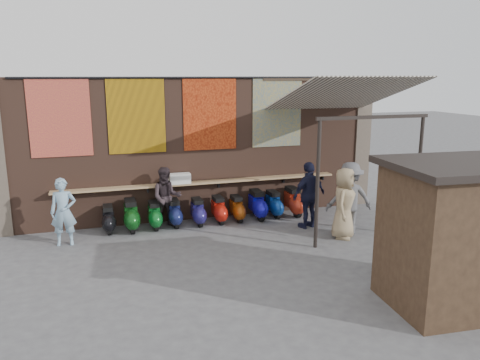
# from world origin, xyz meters

# --- Properties ---
(ground) EXTENTS (70.00, 70.00, 0.00)m
(ground) POSITION_xyz_m (0.00, 0.00, 0.00)
(ground) COLOR #474749
(ground) RESTS_ON ground
(brick_wall) EXTENTS (10.00, 0.40, 4.00)m
(brick_wall) POSITION_xyz_m (0.00, 2.70, 2.00)
(brick_wall) COLOR brown
(brick_wall) RESTS_ON ground
(pier_right) EXTENTS (0.50, 0.50, 4.00)m
(pier_right) POSITION_xyz_m (5.20, 2.70, 2.00)
(pier_right) COLOR #4C4238
(pier_right) RESTS_ON ground
(eating_counter) EXTENTS (8.00, 0.32, 0.05)m
(eating_counter) POSITION_xyz_m (0.00, 2.33, 1.10)
(eating_counter) COLOR #9E7A51
(eating_counter) RESTS_ON brick_wall
(shelf_box) EXTENTS (0.58, 0.29, 0.27)m
(shelf_box) POSITION_xyz_m (-0.63, 2.30, 1.26)
(shelf_box) COLOR white
(shelf_box) RESTS_ON eating_counter
(tapestry_redgold) EXTENTS (1.50, 0.02, 2.00)m
(tapestry_redgold) POSITION_xyz_m (-3.60, 2.48, 3.00)
(tapestry_redgold) COLOR maroon
(tapestry_redgold) RESTS_ON brick_wall
(tapestry_sun) EXTENTS (1.50, 0.02, 2.00)m
(tapestry_sun) POSITION_xyz_m (-1.70, 2.48, 3.00)
(tapestry_sun) COLOR #EDA30D
(tapestry_sun) RESTS_ON brick_wall
(tapestry_orange) EXTENTS (1.50, 0.02, 2.00)m
(tapestry_orange) POSITION_xyz_m (0.30, 2.48, 3.00)
(tapestry_orange) COLOR #B13F16
(tapestry_orange) RESTS_ON brick_wall
(tapestry_multi) EXTENTS (1.50, 0.02, 2.00)m
(tapestry_multi) POSITION_xyz_m (2.30, 2.48, 3.00)
(tapestry_multi) COLOR #255287
(tapestry_multi) RESTS_ON brick_wall
(hang_rail) EXTENTS (9.50, 0.06, 0.06)m
(hang_rail) POSITION_xyz_m (0.00, 2.47, 3.98)
(hang_rail) COLOR black
(hang_rail) RESTS_ON brick_wall
(scooter_stool_0) EXTENTS (0.33, 0.74, 0.70)m
(scooter_stool_0) POSITION_xyz_m (-2.59, 2.04, 0.35)
(scooter_stool_0) COLOR black
(scooter_stool_0) RESTS_ON ground
(scooter_stool_1) EXTENTS (0.39, 0.87, 0.82)m
(scooter_stool_1) POSITION_xyz_m (-2.01, 1.99, 0.41)
(scooter_stool_1) COLOR #0E4614
(scooter_stool_1) RESTS_ON ground
(scooter_stool_2) EXTENTS (0.34, 0.76, 0.72)m
(scooter_stool_2) POSITION_xyz_m (-1.39, 1.99, 0.36)
(scooter_stool_2) COLOR #0C591E
(scooter_stool_2) RESTS_ON ground
(scooter_stool_3) EXTENTS (0.35, 0.77, 0.73)m
(scooter_stool_3) POSITION_xyz_m (-0.85, 2.03, 0.37)
(scooter_stool_3) COLOR #141B4C
(scooter_stool_3) RESTS_ON ground
(scooter_stool_4) EXTENTS (0.34, 0.76, 0.72)m
(scooter_stool_4) POSITION_xyz_m (-0.21, 1.96, 0.36)
(scooter_stool_4) COLOR navy
(scooter_stool_4) RESTS_ON ground
(scooter_stool_5) EXTENTS (0.35, 0.77, 0.73)m
(scooter_stool_5) POSITION_xyz_m (0.39, 1.97, 0.37)
(scooter_stool_5) COLOR #AE180D
(scooter_stool_5) RESTS_ON ground
(scooter_stool_6) EXTENTS (0.33, 0.74, 0.70)m
(scooter_stool_6) POSITION_xyz_m (0.92, 1.98, 0.35)
(scooter_stool_6) COLOR #7D350B
(scooter_stool_6) RESTS_ON ground
(scooter_stool_7) EXTENTS (0.39, 0.86, 0.82)m
(scooter_stool_7) POSITION_xyz_m (1.54, 1.98, 0.41)
(scooter_stool_7) COLOR #0F0D97
(scooter_stool_7) RESTS_ON ground
(scooter_stool_8) EXTENTS (0.35, 0.79, 0.75)m
(scooter_stool_8) POSITION_xyz_m (2.07, 2.03, 0.37)
(scooter_stool_8) COLOR navy
(scooter_stool_8) RESTS_ON ground
(scooter_stool_9) EXTENTS (0.39, 0.86, 0.82)m
(scooter_stool_9) POSITION_xyz_m (2.67, 1.99, 0.41)
(scooter_stool_9) COLOR #A52916
(scooter_stool_9) RESTS_ON ground
(diner_left) EXTENTS (0.63, 0.43, 1.66)m
(diner_left) POSITION_xyz_m (-3.63, 1.40, 0.83)
(diner_left) COLOR #80A2BA
(diner_left) RESTS_ON ground
(diner_right) EXTENTS (0.87, 0.71, 1.66)m
(diner_right) POSITION_xyz_m (-1.05, 2.00, 0.83)
(diner_right) COLOR #2D2328
(diner_right) RESTS_ON ground
(shopper_navy) EXTENTS (1.14, 0.73, 1.81)m
(shopper_navy) POSITION_xyz_m (2.59, 0.83, 0.90)
(shopper_navy) COLOR black
(shopper_navy) RESTS_ON ground
(shopper_grey) EXTENTS (1.33, 0.93, 1.88)m
(shopper_grey) POSITION_xyz_m (3.39, 0.11, 0.94)
(shopper_grey) COLOR #55565A
(shopper_grey) RESTS_ON ground
(shopper_tan) EXTENTS (1.01, 1.04, 1.81)m
(shopper_tan) POSITION_xyz_m (3.07, -0.18, 0.90)
(shopper_tan) COLOR #988361
(shopper_tan) RESTS_ON ground
(market_stall) EXTENTS (2.44, 1.91, 2.50)m
(market_stall) POSITION_xyz_m (3.17, -3.94, 1.25)
(market_stall) COLOR black
(market_stall) RESTS_ON ground
(stall_roof) EXTENTS (2.73, 2.19, 0.12)m
(stall_roof) POSITION_xyz_m (3.17, -3.94, 2.56)
(stall_roof) COLOR black
(stall_roof) RESTS_ON market_stall
(stall_sign) EXTENTS (1.20, 0.14, 0.50)m
(stall_sign) POSITION_xyz_m (3.24, -3.05, 1.81)
(stall_sign) COLOR gold
(stall_sign) RESTS_ON market_stall
(stall_shelf) EXTENTS (1.91, 0.25, 0.06)m
(stall_shelf) POSITION_xyz_m (3.24, -3.05, 0.91)
(stall_shelf) COLOR #473321
(stall_shelf) RESTS_ON market_stall
(awning_canvas) EXTENTS (3.20, 3.28, 0.97)m
(awning_canvas) POSITION_xyz_m (3.50, 0.90, 3.55)
(awning_canvas) COLOR beige
(awning_canvas) RESTS_ON brick_wall
(awning_ledger) EXTENTS (3.30, 0.08, 0.12)m
(awning_ledger) POSITION_xyz_m (3.50, 2.49, 3.95)
(awning_ledger) COLOR #33261C
(awning_ledger) RESTS_ON brick_wall
(awning_header) EXTENTS (3.00, 0.08, 0.08)m
(awning_header) POSITION_xyz_m (3.50, -0.60, 3.08)
(awning_header) COLOR black
(awning_header) RESTS_ON awning_post_left
(awning_post_left) EXTENTS (0.09, 0.09, 3.10)m
(awning_post_left) POSITION_xyz_m (2.10, -0.60, 1.55)
(awning_post_left) COLOR black
(awning_post_left) RESTS_ON ground
(awning_post_right) EXTENTS (0.09, 0.09, 3.10)m
(awning_post_right) POSITION_xyz_m (4.90, -0.60, 1.55)
(awning_post_right) COLOR black
(awning_post_right) RESTS_ON ground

